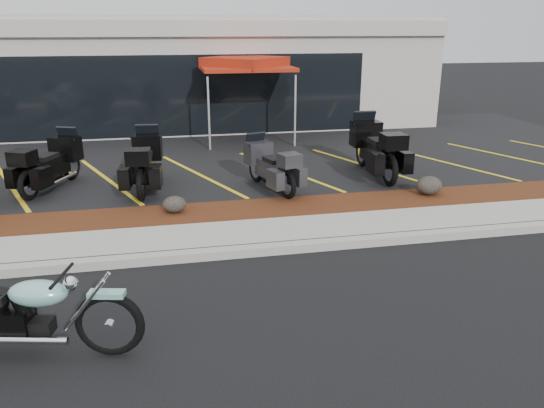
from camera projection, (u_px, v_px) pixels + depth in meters
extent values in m
plane|color=black|center=(229.00, 281.00, 8.02)|extent=(90.00, 90.00, 0.00)
cube|color=gray|center=(222.00, 253.00, 8.83)|extent=(24.00, 0.25, 0.15)
cube|color=gray|center=(217.00, 237.00, 9.48)|extent=(24.00, 1.20, 0.15)
cube|color=#38190C|center=(211.00, 215.00, 10.59)|extent=(24.00, 1.20, 0.16)
cube|color=black|center=(193.00, 154.00, 15.60)|extent=(26.00, 9.60, 0.15)
cube|color=#9B948C|center=(181.00, 71.00, 20.84)|extent=(18.00, 8.00, 4.00)
cube|color=black|center=(187.00, 96.00, 17.30)|extent=(12.00, 0.06, 2.60)
cube|color=#9B948C|center=(183.00, 28.00, 16.61)|extent=(18.00, 0.30, 0.50)
ellipsoid|color=black|center=(174.00, 204.00, 10.45)|extent=(0.47, 0.39, 0.33)
ellipsoid|color=black|center=(429.00, 185.00, 11.55)|extent=(0.58, 0.48, 0.41)
cone|color=orange|center=(145.00, 147.00, 15.19)|extent=(0.37, 0.37, 0.47)
cylinder|color=silver|center=(227.00, 115.00, 15.29)|extent=(0.06, 0.06, 2.14)
cylinder|color=silver|center=(302.00, 109.00, 16.53)|extent=(0.06, 0.06, 2.14)
cylinder|color=silver|center=(192.00, 104.00, 17.43)|extent=(0.06, 0.06, 2.14)
cylinder|color=silver|center=(262.00, 99.00, 18.67)|extent=(0.06, 0.06, 2.14)
cube|color=maroon|center=(245.00, 67.00, 16.60)|extent=(3.53, 3.53, 0.11)
cube|color=maroon|center=(245.00, 62.00, 16.55)|extent=(2.75, 2.75, 0.33)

